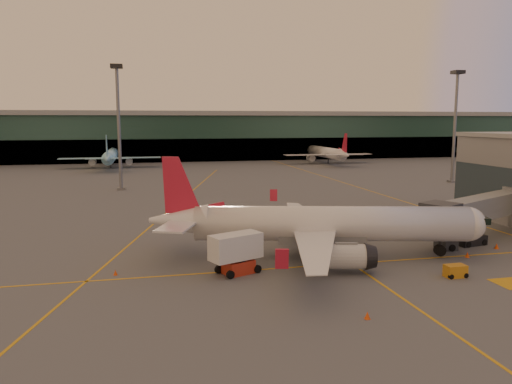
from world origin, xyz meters
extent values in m
plane|color=#4C4F54|center=(0.00, 0.00, 0.00)|extent=(600.00, 600.00, 0.00)
cube|color=orange|center=(0.00, 5.00, 0.01)|extent=(80.00, 0.25, 0.01)
cube|color=orange|center=(-10.00, 45.00, 0.01)|extent=(31.30, 115.98, 0.01)
cube|color=orange|center=(30.00, 70.00, 0.01)|extent=(0.25, 160.00, 0.01)
cube|color=orange|center=(5.00, -8.00, 0.01)|extent=(0.25, 30.00, 0.01)
cube|color=#19382D|center=(0.00, 142.00, 8.00)|extent=(400.00, 18.00, 16.00)
cube|color=gray|center=(0.00, 142.00, 16.80)|extent=(400.00, 20.00, 1.60)
cube|color=black|center=(0.00, 133.50, 4.00)|extent=(400.00, 1.00, 8.00)
cube|color=#2D3D47|center=(33.05, 18.00, 5.00)|extent=(0.30, 21.60, 6.00)
cylinder|color=slate|center=(-20.00, 66.00, 12.50)|extent=(0.70, 0.70, 25.00)
cube|color=black|center=(-20.00, 66.00, 25.20)|extent=(2.40, 2.40, 0.80)
cube|color=slate|center=(-20.00, 66.00, 0.25)|extent=(1.60, 1.60, 0.50)
cylinder|color=slate|center=(55.00, 62.00, 12.50)|extent=(0.70, 0.70, 25.00)
cube|color=black|center=(55.00, 62.00, 25.20)|extent=(2.40, 2.40, 0.80)
cube|color=slate|center=(55.00, 62.00, 0.25)|extent=(1.60, 1.60, 0.50)
cylinder|color=silver|center=(3.74, 7.59, 3.67)|extent=(28.68, 10.34, 3.67)
sphere|color=silver|center=(17.65, 4.21, 3.67)|extent=(3.60, 3.60, 3.60)
cube|color=black|center=(18.66, 3.96, 4.13)|extent=(2.17, 2.71, 0.64)
cone|color=silver|center=(-11.86, 11.39, 3.95)|extent=(6.93, 4.88, 3.49)
cube|color=silver|center=(-12.26, 8.25, 4.04)|extent=(4.95, 6.61, 0.18)
cylinder|color=silver|center=(3.10, 2.00, 1.65)|extent=(4.30, 3.23, 2.39)
cylinder|color=black|center=(1.14, 5.77, 0.83)|extent=(1.91, 1.64, 1.65)
cylinder|color=black|center=(1.14, 5.77, 1.33)|extent=(0.33, 0.33, 1.01)
cube|color=silver|center=(-10.78, 14.36, 4.04)|extent=(3.54, 6.20, 0.18)
cylinder|color=silver|center=(5.74, 12.86, 1.65)|extent=(4.30, 3.23, 2.39)
cylinder|color=black|center=(2.27, 10.41, 0.83)|extent=(1.91, 1.64, 1.65)
cylinder|color=black|center=(2.27, 10.41, 1.33)|extent=(0.33, 0.33, 1.01)
cube|color=slate|center=(2.72, 7.84, 2.48)|extent=(9.51, 5.00, 1.47)
cylinder|color=black|center=(14.93, 4.87, 0.83)|extent=(1.30, 0.99, 1.16)
cube|color=slate|center=(24.89, 11.28, 3.97)|extent=(19.42, 11.75, 2.70)
cube|color=#2D3035|center=(16.27, 7.16, 3.97)|extent=(4.58, 4.58, 3.00)
cube|color=#2D3035|center=(17.77, 8.06, 1.20)|extent=(1.60, 2.40, 2.40)
cylinder|color=black|center=(17.77, 6.96, 0.40)|extent=(0.80, 0.40, 0.80)
cylinder|color=black|center=(17.77, 9.16, 0.40)|extent=(0.80, 0.40, 0.80)
cylinder|color=slate|center=(24.89, 11.28, 1.34)|extent=(0.50, 0.50, 2.67)
cube|color=#AB2918|center=(-6.86, 4.38, 0.64)|extent=(3.32, 2.96, 1.28)
cube|color=silver|center=(-7.10, 4.28, 2.65)|extent=(5.40, 3.91, 2.40)
cylinder|color=black|center=(-7.87, 2.83, 0.39)|extent=(0.83, 0.58, 0.77)
cylinder|color=black|center=(-5.04, 4.04, 0.39)|extent=(0.83, 0.58, 0.77)
cube|color=#BC7917|center=(12.60, -1.27, 0.58)|extent=(1.95, 1.20, 1.16)
cylinder|color=black|center=(11.84, -1.76, 0.24)|extent=(0.49, 0.25, 0.48)
cylinder|color=black|center=(13.38, -1.73, 0.24)|extent=(0.49, 0.25, 0.48)
cube|color=black|center=(21.68, 9.07, 0.57)|extent=(3.78, 2.48, 1.13)
cube|color=#BC7917|center=(21.68, 9.07, 1.34)|extent=(1.73, 1.89, 0.92)
cylinder|color=black|center=(20.63, 8.02, 0.36)|extent=(0.77, 0.44, 0.72)
cylinder|color=black|center=(23.05, 8.50, 0.36)|extent=(0.77, 0.44, 0.72)
cone|color=#DE450B|center=(23.45, 6.83, 0.31)|extent=(0.49, 0.49, 0.63)
cube|color=#DE450B|center=(23.45, 6.83, 0.02)|extent=(0.43, 0.43, 0.03)
cone|color=#DE450B|center=(-18.24, 6.33, 0.25)|extent=(0.39, 0.39, 0.50)
cube|color=#DE450B|center=(-18.24, 6.33, 0.01)|extent=(0.34, 0.34, 0.03)
cone|color=#DE450B|center=(0.33, -8.59, 0.28)|extent=(0.44, 0.44, 0.56)
cube|color=#DE450B|center=(0.33, -8.59, 0.02)|extent=(0.38, 0.38, 0.03)
cone|color=#DE450B|center=(2.37, 24.63, 0.27)|extent=(0.42, 0.42, 0.54)
cube|color=#DE450B|center=(2.37, 24.63, 0.01)|extent=(0.37, 0.37, 0.03)
cone|color=#DE450B|center=(17.95, 4.40, 0.30)|extent=(0.46, 0.46, 0.59)
cube|color=#DE450B|center=(17.95, 4.40, 0.02)|extent=(0.40, 0.40, 0.03)
camera|label=1|loc=(-15.37, -40.78, 14.48)|focal=35.00mm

